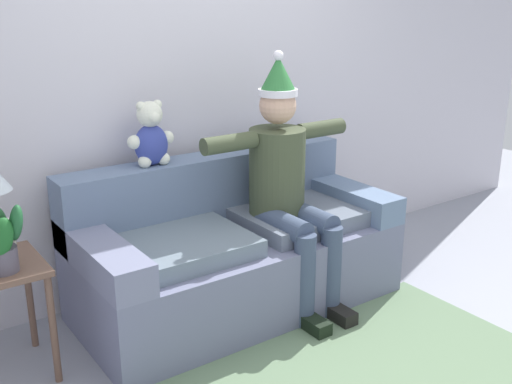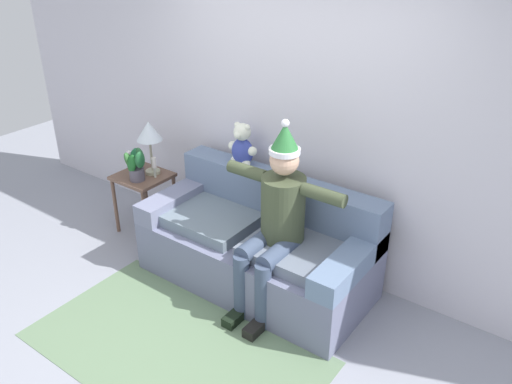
% 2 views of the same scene
% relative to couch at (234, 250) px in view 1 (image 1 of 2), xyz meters
% --- Properties ---
extents(ground_plane, '(10.00, 10.00, 0.00)m').
position_rel_couch_xyz_m(ground_plane, '(0.00, -1.02, -0.35)').
color(ground_plane, '#9295A1').
extents(back_wall, '(7.00, 0.10, 2.70)m').
position_rel_couch_xyz_m(back_wall, '(0.00, 0.53, 1.00)').
color(back_wall, silver).
rests_on(back_wall, ground_plane).
extents(couch, '(1.93, 0.90, 0.89)m').
position_rel_couch_xyz_m(couch, '(0.00, 0.00, 0.00)').
color(couch, slate).
rests_on(couch, ground_plane).
extents(person_seated, '(1.02, 0.77, 1.54)m').
position_rel_couch_xyz_m(person_seated, '(0.27, -0.17, 0.44)').
color(person_seated, '#3F4931').
rests_on(person_seated, ground_plane).
extents(teddy_bear, '(0.29, 0.17, 0.38)m').
position_rel_couch_xyz_m(teddy_bear, '(-0.38, 0.27, 0.71)').
color(teddy_bear, '#35439C').
rests_on(teddy_bear, couch).
extents(potted_plant, '(0.24, 0.23, 0.33)m').
position_rel_couch_xyz_m(potted_plant, '(-1.34, -0.10, 0.42)').
color(potted_plant, '#544E5B').
rests_on(potted_plant, side_table).
extents(candle_short, '(0.04, 0.04, 0.20)m').
position_rel_couch_xyz_m(candle_short, '(-1.25, 0.04, 0.39)').
color(candle_short, beige).
rests_on(candle_short, side_table).
extents(area_rug, '(2.15, 1.22, 0.01)m').
position_rel_couch_xyz_m(area_rug, '(0.00, -1.05, -0.34)').
color(area_rug, slate).
rests_on(area_rug, ground_plane).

